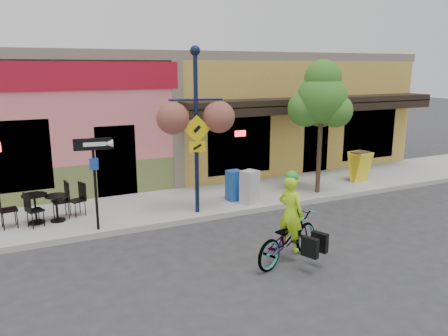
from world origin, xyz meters
name	(u,v)px	position (x,y,z in m)	size (l,w,h in m)	color
ground	(258,220)	(0.00, 0.00, 0.00)	(90.00, 90.00, 0.00)	#2D2D30
sidewalk	(226,197)	(0.00, 2.00, 0.07)	(24.00, 3.00, 0.15)	#9E9B93
curb	(248,211)	(0.00, 0.55, 0.07)	(24.00, 0.12, 0.15)	#A8A59E
building	(168,111)	(0.00, 7.50, 2.25)	(18.20, 8.20, 4.50)	#DD6D71
bicycle	(288,237)	(-0.71, -2.46, 0.52)	(0.69, 1.98, 1.04)	maroon
cyclist_rider	(290,225)	(-0.66, -2.46, 0.80)	(0.58, 0.38, 1.60)	#AFF019
lamp_post	(196,132)	(-1.39, 0.91, 2.34)	(1.40, 0.56, 4.39)	#101835
one_way_sign	(95,185)	(-4.06, 0.73, 1.27)	(0.86, 0.19, 2.25)	black
cafe_set_left	(35,204)	(-5.39, 1.85, 0.64)	(1.63, 0.82, 0.98)	black
cafe_set_right	(57,204)	(-4.89, 1.77, 0.60)	(1.49, 0.74, 0.89)	black
newspaper_box_blue	(234,185)	(0.00, 1.45, 0.60)	(0.40, 0.36, 0.90)	#1B50A7
newspaper_box_grey	(250,187)	(0.26, 0.97, 0.63)	(0.45, 0.41, 0.97)	#B2B2B2
street_tree	(320,127)	(2.76, 1.07, 2.22)	(1.61, 1.61, 4.13)	#3D7A26
sandwich_board	(364,168)	(4.88, 1.34, 0.67)	(0.63, 0.46, 1.05)	yellow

